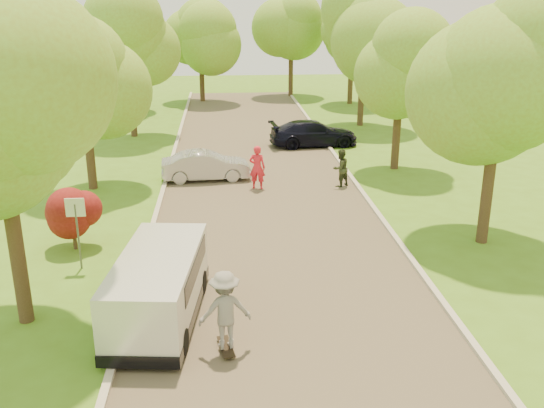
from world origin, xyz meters
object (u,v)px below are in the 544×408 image
object	(u,v)px
dark_sedan	(314,133)
skateboarder	(225,310)
minivan	(159,286)
longboard	(226,347)
person_striped	(257,167)
street_sign	(76,219)
silver_sedan	(206,166)
person_olive	(340,168)

from	to	relation	value
dark_sedan	skateboarder	xyz separation A→B (m)	(-4.90, -19.57, 0.36)
minivan	skateboarder	size ratio (longest dim) A/B	2.60
minivan	longboard	bearing A→B (deg)	-37.75
person_striped	dark_sedan	bearing A→B (deg)	-100.73
minivan	dark_sedan	xyz separation A→B (m)	(6.50, 18.01, -0.23)
minivan	longboard	distance (m)	2.37
dark_sedan	person_striped	distance (m)	8.20
skateboarder	person_striped	size ratio (longest dim) A/B	1.00
longboard	skateboarder	distance (m)	0.94
street_sign	skateboarder	distance (m)	6.38
silver_sedan	dark_sedan	world-z (taller)	dark_sedan
skateboarder	person_striped	world-z (taller)	skateboarder
street_sign	person_striped	world-z (taller)	street_sign
silver_sedan	longboard	distance (m)	13.66
dark_sedan	longboard	size ratio (longest dim) A/B	4.81
skateboarder	minivan	bearing A→B (deg)	-54.76
person_striped	silver_sedan	bearing A→B (deg)	-20.64
silver_sedan	person_olive	size ratio (longest dim) A/B	2.39
minivan	person_striped	bearing A→B (deg)	80.53
silver_sedan	skateboarder	xyz separation A→B (m)	(0.70, -13.63, 0.41)
dark_sedan	skateboarder	distance (m)	20.18
street_sign	silver_sedan	bearing A→B (deg)	68.45
person_olive	person_striped	bearing A→B (deg)	-32.54
dark_sedan	person_olive	size ratio (longest dim) A/B	2.93
street_sign	minivan	bearing A→B (deg)	-50.95
dark_sedan	person_striped	bearing A→B (deg)	149.69
skateboarder	longboard	bearing A→B (deg)	7.97
dark_sedan	person_striped	xyz separation A→B (m)	(-3.46, -7.43, 0.24)
minivan	street_sign	bearing A→B (deg)	135.60
dark_sedan	person_olive	bearing A→B (deg)	174.90
dark_sedan	person_olive	xyz separation A→B (m)	(0.03, -7.40, 0.12)
minivan	skateboarder	distance (m)	2.24
minivan	person_striped	xyz separation A→B (m)	(3.04, 10.58, 0.01)
street_sign	minivan	size ratio (longest dim) A/B	0.45
minivan	silver_sedan	bearing A→B (deg)	92.31
silver_sedan	person_olive	world-z (taller)	person_olive
longboard	dark_sedan	bearing A→B (deg)	-114.51
minivan	person_striped	size ratio (longest dim) A/B	2.60
silver_sedan	skateboarder	bearing A→B (deg)	178.63
street_sign	longboard	xyz separation A→B (m)	(4.20, -4.77, -1.46)
longboard	silver_sedan	bearing A→B (deg)	-97.50
longboard	person_olive	distance (m)	13.15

